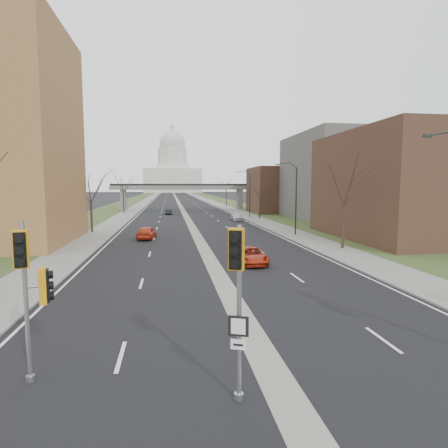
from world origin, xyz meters
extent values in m
plane|color=black|center=(0.00, 0.00, 0.00)|extent=(700.00, 700.00, 0.00)
cube|color=black|center=(0.00, 150.00, 0.01)|extent=(20.00, 600.00, 0.01)
cube|color=gray|center=(0.00, 150.00, 0.00)|extent=(1.20, 600.00, 0.02)
cube|color=gray|center=(12.00, 150.00, 0.06)|extent=(4.00, 600.00, 0.12)
cube|color=gray|center=(-12.00, 150.00, 0.06)|extent=(4.00, 600.00, 0.12)
cube|color=#304821|center=(18.00, 150.00, 0.05)|extent=(8.00, 600.00, 0.10)
cube|color=#304821|center=(-18.00, 150.00, 0.05)|extent=(8.00, 600.00, 0.10)
cube|color=#4E3424|center=(24.00, 28.00, 6.00)|extent=(16.00, 20.00, 12.00)
cube|color=#5F5D57|center=(28.00, 52.00, 7.50)|extent=(18.00, 22.00, 15.00)
cube|color=#4E3424|center=(22.00, 70.00, 5.00)|extent=(14.00, 14.00, 10.00)
cube|color=slate|center=(-14.00, 80.00, 2.50)|extent=(1.20, 2.50, 5.00)
cube|color=slate|center=(14.00, 80.00, 2.50)|extent=(1.20, 2.50, 5.00)
cube|color=slate|center=(0.00, 80.00, 5.50)|extent=(34.00, 3.00, 1.00)
cube|color=black|center=(0.00, 80.00, 6.20)|extent=(34.00, 0.15, 0.50)
cube|color=silver|center=(0.00, 320.00, 10.00)|extent=(48.00, 42.00, 20.00)
cube|color=silver|center=(0.00, 320.00, 22.00)|extent=(26.00, 26.00, 5.00)
cylinder|color=silver|center=(0.00, 320.00, 31.00)|extent=(22.00, 22.00, 14.00)
sphere|color=silver|center=(0.00, 320.00, 42.00)|extent=(22.00, 22.00, 22.00)
cylinder|color=silver|center=(0.00, 320.00, 53.50)|extent=(3.60, 3.60, 4.50)
cube|color=black|center=(9.50, 6.00, 8.47)|extent=(0.45, 0.18, 0.14)
cylinder|color=black|center=(11.80, 32.00, 4.12)|extent=(0.16, 0.16, 8.00)
cube|color=black|center=(9.50, 32.00, 8.47)|extent=(0.45, 0.18, 0.14)
cylinder|color=black|center=(11.80, 58.00, 4.12)|extent=(0.16, 0.16, 8.00)
cube|color=black|center=(9.50, 58.00, 8.47)|extent=(0.45, 0.18, 0.14)
cylinder|color=#382B21|center=(-13.00, 38.00, 2.00)|extent=(0.28, 0.28, 3.75)
cylinder|color=#382B21|center=(-13.00, 72.00, 2.25)|extent=(0.28, 0.28, 4.25)
cylinder|color=#382B21|center=(13.00, 22.00, 2.12)|extent=(0.28, 0.28, 4.00)
cylinder|color=#382B21|center=(13.00, 55.00, 1.87)|extent=(0.28, 0.28, 3.50)
cylinder|color=#382B21|center=(13.00, 95.00, 2.25)|extent=(0.28, 0.28, 4.25)
cylinder|color=gray|center=(-7.56, 0.71, 2.50)|extent=(0.13, 0.13, 5.00)
cylinder|color=gray|center=(-7.56, 0.71, 0.10)|extent=(0.27, 0.27, 0.19)
cube|color=#CB870B|center=(-7.45, 0.24, 4.23)|extent=(0.48, 0.46, 1.11)
cube|color=#CB870B|center=(-7.09, 0.81, 2.98)|extent=(0.46, 0.48, 1.11)
cylinder|color=gray|center=(-1.35, -1.20, 2.49)|extent=(0.13, 0.13, 4.98)
cylinder|color=gray|center=(-1.35, -1.20, 0.10)|extent=(0.27, 0.27, 0.19)
cube|color=#CB870B|center=(-1.52, -1.65, 4.41)|extent=(0.51, 0.50, 1.10)
cube|color=black|center=(-1.35, -1.20, 2.20)|extent=(0.55, 0.24, 0.57)
cube|color=silver|center=(-1.35, -1.20, 1.68)|extent=(0.42, 0.19, 0.29)
imported|color=#B83215|center=(-5.79, 31.76, 0.74)|extent=(2.28, 4.51, 1.47)
imported|color=black|center=(-3.41, 67.70, 0.63)|extent=(1.43, 3.87, 1.26)
imported|color=#A72611|center=(2.98, 16.90, 0.64)|extent=(2.18, 4.64, 1.28)
imported|color=silver|center=(8.31, 52.42, 0.64)|extent=(1.90, 4.47, 1.28)
camera|label=1|loc=(-3.21, -11.07, 6.05)|focal=30.00mm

